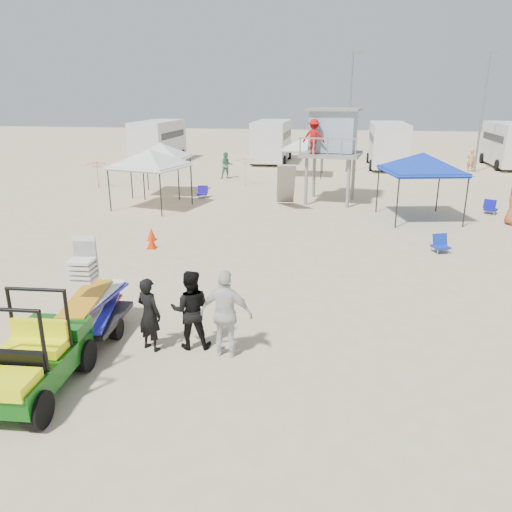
% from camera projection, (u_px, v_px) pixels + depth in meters
% --- Properties ---
extents(ground, '(140.00, 140.00, 0.00)m').
position_uv_depth(ground, '(210.00, 355.00, 10.69)').
color(ground, beige).
rests_on(ground, ground).
extents(utility_cart, '(1.42, 2.59, 1.91)m').
position_uv_depth(utility_cart, '(28.00, 352.00, 9.02)').
color(utility_cart, '#0C510E').
rests_on(utility_cart, ground).
extents(surf_trailer, '(1.40, 2.42, 2.10)m').
position_uv_depth(surf_trailer, '(90.00, 303.00, 11.22)').
color(surf_trailer, black).
rests_on(surf_trailer, ground).
extents(man_left, '(0.71, 0.60, 1.65)m').
position_uv_depth(man_left, '(149.00, 314.00, 10.71)').
color(man_left, black).
rests_on(man_left, ground).
extents(man_mid, '(0.98, 0.83, 1.78)m').
position_uv_depth(man_mid, '(191.00, 310.00, 10.79)').
color(man_mid, black).
rests_on(man_mid, ground).
extents(man_right, '(1.15, 0.54, 1.92)m').
position_uv_depth(man_right, '(226.00, 314.00, 10.40)').
color(man_right, silver).
rests_on(man_right, ground).
extents(lifeguard_tower, '(3.18, 3.18, 4.54)m').
position_uv_depth(lifeguard_tower, '(331.00, 135.00, 24.83)').
color(lifeguard_tower, gray).
rests_on(lifeguard_tower, ground).
extents(canopy_blue, '(3.62, 3.62, 3.34)m').
position_uv_depth(canopy_blue, '(423.00, 156.00, 21.39)').
color(canopy_blue, black).
rests_on(canopy_blue, ground).
extents(canopy_white_a, '(3.56, 3.56, 3.22)m').
position_uv_depth(canopy_white_a, '(149.00, 152.00, 23.65)').
color(canopy_white_a, black).
rests_on(canopy_white_a, ground).
extents(canopy_white_b, '(2.82, 2.82, 3.22)m').
position_uv_depth(canopy_white_b, '(160.00, 145.00, 26.80)').
color(canopy_white_b, black).
rests_on(canopy_white_b, ground).
extents(canopy_white_c, '(2.67, 2.67, 2.98)m').
position_uv_depth(canopy_white_c, '(304.00, 139.00, 33.16)').
color(canopy_white_c, black).
rests_on(canopy_white_c, ground).
extents(umbrella_a, '(2.29, 2.30, 1.58)m').
position_uv_depth(umbrella_a, '(97.00, 175.00, 29.28)').
color(umbrella_a, '#B4132C').
rests_on(umbrella_a, ground).
extents(umbrella_b, '(2.64, 2.65, 1.72)m').
position_uv_depth(umbrella_b, '(246.00, 172.00, 29.95)').
color(umbrella_b, yellow).
rests_on(umbrella_b, ground).
extents(cone_near, '(0.34, 0.34, 0.50)m').
position_uv_depth(cone_near, '(152.00, 242.00, 17.97)').
color(cone_near, red).
rests_on(cone_near, ground).
extents(cone_far, '(0.34, 0.34, 0.50)m').
position_uv_depth(cone_far, '(151.00, 234.00, 18.97)').
color(cone_far, '#F23807').
rests_on(cone_far, ground).
extents(beach_chair_a, '(0.67, 0.72, 0.64)m').
position_uv_depth(beach_chair_a, '(202.00, 192.00, 26.70)').
color(beach_chair_a, '#1C0EA2').
rests_on(beach_chair_a, ground).
extents(beach_chair_b, '(0.69, 0.76, 0.64)m').
position_uv_depth(beach_chair_b, '(440.00, 243.00, 17.56)').
color(beach_chair_b, '#102FB1').
rests_on(beach_chair_b, ground).
extents(beach_chair_c, '(0.71, 0.79, 0.64)m').
position_uv_depth(beach_chair_c, '(490.00, 207.00, 23.19)').
color(beach_chair_c, '#0E0E9C').
rests_on(beach_chair_c, ground).
extents(rv_far_left, '(2.64, 6.80, 3.25)m').
position_uv_depth(rv_far_left, '(158.00, 139.00, 40.13)').
color(rv_far_left, silver).
rests_on(rv_far_left, ground).
extents(rv_mid_left, '(2.65, 6.50, 3.25)m').
position_uv_depth(rv_mid_left, '(272.00, 139.00, 40.12)').
color(rv_mid_left, silver).
rests_on(rv_mid_left, ground).
extents(rv_mid_right, '(2.64, 7.00, 3.25)m').
position_uv_depth(rv_mid_right, '(388.00, 143.00, 37.30)').
color(rv_mid_right, silver).
rests_on(rv_mid_right, ground).
extents(rv_far_right, '(2.64, 6.60, 3.25)m').
position_uv_depth(rv_far_right, '(510.00, 143.00, 37.29)').
color(rv_far_right, silver).
rests_on(rv_far_right, ground).
extents(light_pole_left, '(0.14, 0.14, 8.00)m').
position_uv_depth(light_pole_left, '(349.00, 114.00, 34.28)').
color(light_pole_left, slate).
rests_on(light_pole_left, ground).
extents(light_pole_right, '(0.14, 0.14, 8.00)m').
position_uv_depth(light_pole_right, '(482.00, 114.00, 34.27)').
color(light_pole_right, slate).
rests_on(light_pole_right, ground).
extents(distant_beachgoers, '(17.35, 16.52, 1.72)m').
position_uv_depth(distant_beachgoers, '(356.00, 175.00, 28.66)').
color(distant_beachgoers, '#A1552E').
rests_on(distant_beachgoers, ground).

